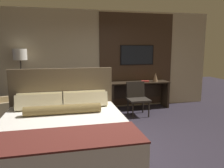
{
  "coord_description": "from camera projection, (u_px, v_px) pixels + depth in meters",
  "views": [
    {
      "loc": [
        -0.86,
        -3.64,
        1.76
      ],
      "look_at": [
        0.22,
        1.08,
        0.96
      ],
      "focal_mm": 35.0,
      "sensor_mm": 36.0,
      "label": 1
    }
  ],
  "objects": [
    {
      "name": "book",
      "position": [
        145.0,
        81.0,
        6.33
      ],
      "size": [
        0.26,
        0.21,
        0.03
      ],
      "color": "maroon",
      "rests_on": "desk"
    },
    {
      "name": "wall_back_tv_panel",
      "position": [
        98.0,
        60.0,
        6.28
      ],
      "size": [
        7.2,
        0.09,
        2.8
      ],
      "color": "#BCAD8E",
      "rests_on": "ground_plane"
    },
    {
      "name": "vase_tall",
      "position": [
        155.0,
        77.0,
        6.36
      ],
      "size": [
        0.15,
        0.15,
        0.26
      ],
      "color": "#846647",
      "rests_on": "desk"
    },
    {
      "name": "armchair_by_window",
      "position": [
        5.0,
        112.0,
        5.06
      ],
      "size": [
        0.96,
        0.99,
        0.82
      ],
      "rotation": [
        0.0,
        0.0,
        1.89
      ],
      "color": "#998460",
      "rests_on": "ground_plane"
    },
    {
      "name": "ground_plane",
      "position": [
        113.0,
        146.0,
        3.97
      ],
      "size": [
        16.0,
        16.0,
        0.0
      ],
      "primitive_type": "plane",
      "color": "#28232D"
    },
    {
      "name": "floor_lamp",
      "position": [
        20.0,
        60.0,
        5.54
      ],
      "size": [
        0.34,
        0.34,
        1.73
      ],
      "color": "#282623",
      "rests_on": "ground_plane"
    },
    {
      "name": "bed",
      "position": [
        64.0,
        132.0,
        3.64
      ],
      "size": [
        2.08,
        2.28,
        1.34
      ],
      "color": "#33281E",
      "rests_on": "ground_plane"
    },
    {
      "name": "desk_chair",
      "position": [
        137.0,
        96.0,
        5.76
      ],
      "size": [
        0.54,
        0.54,
        0.87
      ],
      "rotation": [
        0.0,
        0.0,
        0.01
      ],
      "color": "#28231E",
      "rests_on": "ground_plane"
    },
    {
      "name": "tv",
      "position": [
        137.0,
        55.0,
        6.43
      ],
      "size": [
        1.02,
        0.04,
        0.57
      ],
      "color": "black"
    },
    {
      "name": "desk",
      "position": [
        139.0,
        90.0,
        6.41
      ],
      "size": [
        1.73,
        0.49,
        0.79
      ],
      "color": "#2D2319",
      "rests_on": "ground_plane"
    }
  ]
}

